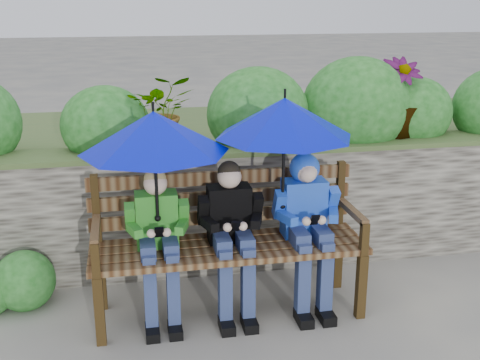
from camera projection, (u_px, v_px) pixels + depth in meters
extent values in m
plane|color=slate|center=(243.00, 307.00, 4.43)|extent=(60.00, 60.00, 0.00)
cube|color=#36332C|center=(225.00, 209.00, 4.98)|extent=(8.00, 0.40, 1.00)
cube|color=#3F5A2C|center=(224.00, 149.00, 4.83)|extent=(8.00, 0.42, 0.04)
cube|color=#3F5A2C|center=(205.00, 171.00, 6.12)|extent=(8.00, 2.00, 0.96)
ellipsoid|color=#185416|center=(105.00, 125.00, 4.76)|extent=(0.70, 0.56, 0.63)
ellipsoid|color=#185416|center=(258.00, 113.00, 5.00)|extent=(0.86, 0.69, 0.77)
ellipsoid|color=#185416|center=(356.00, 106.00, 5.15)|extent=(0.95, 0.76, 0.85)
ellipsoid|color=#185416|center=(413.00, 112.00, 5.28)|extent=(0.70, 0.56, 0.63)
sphere|color=pink|center=(228.00, 129.00, 4.89)|extent=(0.14, 0.14, 0.14)
sphere|color=pink|center=(418.00, 121.00, 5.20)|extent=(0.14, 0.14, 0.14)
imported|color=#185416|center=(161.00, 111.00, 4.75)|extent=(0.52, 0.45, 0.58)
imported|color=#185416|center=(398.00, 98.00, 5.10)|extent=(0.37, 0.37, 0.67)
sphere|color=#185416|center=(24.00, 281.00, 4.41)|extent=(0.45, 0.45, 0.45)
cube|color=#31220D|center=(99.00, 311.00, 3.89)|extent=(0.06, 0.06, 0.48)
cube|color=#31220D|center=(101.00, 278.00, 4.34)|extent=(0.06, 0.06, 0.48)
cube|color=#31220D|center=(361.00, 286.00, 4.22)|extent=(0.06, 0.06, 0.48)
cube|color=#31220D|center=(338.00, 258.00, 4.67)|extent=(0.06, 0.06, 0.48)
cube|color=#432712|center=(234.00, 260.00, 4.02)|extent=(1.93, 0.11, 0.04)
cube|color=#432712|center=(231.00, 252.00, 4.15)|extent=(1.93, 0.11, 0.04)
cube|color=#432712|center=(227.00, 244.00, 4.28)|extent=(1.93, 0.11, 0.04)
cube|color=#432712|center=(224.00, 237.00, 4.41)|extent=(1.93, 0.11, 0.04)
cube|color=#31220D|center=(96.00, 211.00, 4.21)|extent=(0.05, 0.05, 0.54)
cube|color=#432712|center=(95.00, 229.00, 3.98)|extent=(0.05, 0.50, 0.04)
cube|color=#31220D|center=(96.00, 261.00, 3.79)|extent=(0.05, 0.05, 0.24)
cube|color=#31220D|center=(340.00, 195.00, 4.54)|extent=(0.05, 0.05, 0.54)
cube|color=#432712|center=(352.00, 211.00, 4.31)|extent=(0.05, 0.50, 0.04)
cube|color=#31220D|center=(364.00, 239.00, 4.12)|extent=(0.05, 0.05, 0.24)
cube|color=#432712|center=(223.00, 216.00, 4.42)|extent=(1.93, 0.04, 0.10)
cube|color=#432712|center=(222.00, 197.00, 4.38)|extent=(1.93, 0.04, 0.10)
cube|color=#432712|center=(222.00, 177.00, 4.33)|extent=(1.93, 0.04, 0.10)
cube|color=#3F8426|center=(157.00, 219.00, 4.15)|extent=(0.29, 0.17, 0.39)
sphere|color=beige|center=(155.00, 184.00, 4.05)|extent=(0.16, 0.16, 0.16)
sphere|color=tan|center=(155.00, 179.00, 4.05)|extent=(0.15, 0.15, 0.15)
cube|color=navy|center=(148.00, 247.00, 4.05)|extent=(0.10, 0.27, 0.10)
cube|color=navy|center=(151.00, 295.00, 4.01)|extent=(0.08, 0.09, 0.57)
cube|color=black|center=(153.00, 332.00, 4.03)|extent=(0.09, 0.19, 0.07)
cube|color=navy|center=(170.00, 245.00, 4.08)|extent=(0.10, 0.27, 0.10)
cube|color=navy|center=(173.00, 293.00, 4.03)|extent=(0.08, 0.09, 0.57)
cube|color=black|center=(175.00, 330.00, 4.06)|extent=(0.09, 0.19, 0.07)
cube|color=#3F8426|center=(130.00, 216.00, 4.06)|extent=(0.07, 0.15, 0.22)
cube|color=#3F8426|center=(135.00, 230.00, 3.98)|extent=(0.11, 0.18, 0.06)
sphere|color=beige|center=(151.00, 233.00, 3.93)|extent=(0.06, 0.06, 0.06)
cube|color=#3F8426|center=(183.00, 213.00, 4.12)|extent=(0.07, 0.15, 0.22)
cube|color=#3F8426|center=(182.00, 227.00, 4.03)|extent=(0.11, 0.18, 0.06)
sphere|color=beige|center=(167.00, 232.00, 3.94)|extent=(0.06, 0.06, 0.06)
cube|color=black|center=(159.00, 232.00, 3.92)|extent=(0.06, 0.07, 0.09)
cube|color=black|center=(229.00, 213.00, 4.24)|extent=(0.30, 0.18, 0.40)
sphere|color=beige|center=(229.00, 177.00, 4.14)|extent=(0.17, 0.17, 0.17)
sphere|color=black|center=(229.00, 172.00, 4.14)|extent=(0.16, 0.16, 0.16)
cube|color=navy|center=(221.00, 242.00, 4.13)|extent=(0.11, 0.28, 0.11)
cube|color=navy|center=(225.00, 289.00, 4.09)|extent=(0.09, 0.10, 0.58)
cube|color=black|center=(227.00, 326.00, 4.11)|extent=(0.10, 0.19, 0.07)
cube|color=navy|center=(244.00, 240.00, 4.16)|extent=(0.11, 0.28, 0.11)
cube|color=navy|center=(248.00, 287.00, 4.12)|extent=(0.09, 0.10, 0.58)
cube|color=black|center=(249.00, 323.00, 4.14)|extent=(0.10, 0.19, 0.07)
cube|color=black|center=(203.00, 210.00, 4.14)|extent=(0.07, 0.16, 0.22)
cube|color=black|center=(209.00, 224.00, 4.06)|extent=(0.11, 0.19, 0.06)
sphere|color=beige|center=(227.00, 227.00, 4.01)|extent=(0.06, 0.06, 0.06)
cube|color=black|center=(257.00, 207.00, 4.21)|extent=(0.07, 0.16, 0.22)
cube|color=black|center=(256.00, 221.00, 4.12)|extent=(0.11, 0.19, 0.06)
sphere|color=beige|center=(243.00, 226.00, 4.03)|extent=(0.06, 0.06, 0.06)
cube|color=black|center=(235.00, 226.00, 4.01)|extent=(0.06, 0.07, 0.09)
cube|color=blue|center=(304.00, 208.00, 4.34)|extent=(0.31, 0.18, 0.42)
sphere|color=beige|center=(306.00, 170.00, 4.23)|extent=(0.17, 0.17, 0.17)
sphere|color=blue|center=(305.00, 168.00, 4.26)|extent=(0.21, 0.21, 0.21)
sphere|color=beige|center=(307.00, 173.00, 4.20)|extent=(0.13, 0.13, 0.13)
cube|color=navy|center=(298.00, 236.00, 4.23)|extent=(0.11, 0.29, 0.11)
cube|color=navy|center=(303.00, 282.00, 4.18)|extent=(0.09, 0.10, 0.58)
cube|color=black|center=(304.00, 318.00, 4.20)|extent=(0.10, 0.20, 0.07)
cube|color=navy|center=(320.00, 234.00, 4.26)|extent=(0.11, 0.29, 0.11)
cube|color=navy|center=(325.00, 280.00, 4.21)|extent=(0.09, 0.10, 0.58)
cube|color=black|center=(326.00, 316.00, 4.23)|extent=(0.10, 0.20, 0.07)
cube|color=blue|center=(279.00, 204.00, 4.24)|extent=(0.07, 0.17, 0.23)
cube|color=blue|center=(287.00, 218.00, 4.15)|extent=(0.12, 0.19, 0.06)
sphere|color=beige|center=(306.00, 221.00, 4.10)|extent=(0.06, 0.06, 0.06)
cube|color=blue|center=(332.00, 201.00, 4.31)|extent=(0.07, 0.17, 0.23)
cube|color=blue|center=(333.00, 215.00, 4.22)|extent=(0.12, 0.19, 0.06)
sphere|color=beige|center=(322.00, 220.00, 4.12)|extent=(0.06, 0.06, 0.06)
cube|color=black|center=(315.00, 220.00, 4.10)|extent=(0.06, 0.07, 0.09)
cone|color=#000BC0|center=(154.00, 132.00, 3.86)|extent=(0.98, 0.98, 0.27)
cylinder|color=black|center=(153.00, 107.00, 3.81)|extent=(0.02, 0.02, 0.06)
cylinder|color=black|center=(156.00, 176.00, 3.95)|extent=(0.02, 0.02, 0.59)
sphere|color=black|center=(158.00, 218.00, 4.04)|extent=(0.04, 0.04, 0.04)
cone|color=#000BC0|center=(284.00, 118.00, 4.03)|extent=(0.95, 0.95, 0.27)
cylinder|color=black|center=(285.00, 93.00, 3.98)|extent=(0.02, 0.02, 0.06)
cylinder|color=black|center=(283.00, 163.00, 4.12)|extent=(0.02, 0.02, 0.63)
sphere|color=black|center=(282.00, 206.00, 4.22)|extent=(0.04, 0.04, 0.04)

